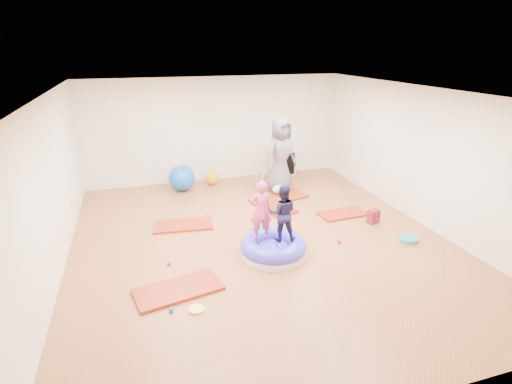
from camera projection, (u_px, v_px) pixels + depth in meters
name	position (u px, v px, depth m)	size (l,w,h in m)	color
room	(261.00, 172.00, 7.24)	(7.01, 8.01, 2.81)	#A26232
gym_mat_front_left	(178.00, 290.00, 6.14)	(1.31, 0.65, 0.05)	#A0270E
gym_mat_mid_left	(183.00, 225.00, 8.33)	(1.21, 0.61, 0.05)	#A0270E
gym_mat_center_back	(273.00, 206.00, 9.33)	(1.23, 0.61, 0.05)	#A0270E
gym_mat_right	(343.00, 214.00, 8.90)	(1.07, 0.54, 0.04)	#A0270E
gym_mat_rear_right	(284.00, 191.00, 10.27)	(1.31, 0.66, 0.05)	#A0270E
inflatable_cushion	(273.00, 248.00, 7.15)	(1.19, 1.19, 0.38)	silver
child_pink	(261.00, 208.00, 6.95)	(0.40, 0.26, 1.10)	#D03F71
child_navy	(283.00, 211.00, 6.93)	(0.50, 0.39, 1.03)	#191735
adult_caregiver	(281.00, 155.00, 9.99)	(0.90, 0.59, 1.85)	slate
infant	(280.00, 189.00, 9.98)	(0.36, 0.37, 0.21)	silver
ball_pit_balls	(253.00, 234.00, 7.91)	(4.32, 3.53, 0.07)	#FFAC32
exercise_ball_blue	(182.00, 178.00, 10.28)	(0.68, 0.68, 0.68)	#1459B0
exercise_ball_orange	(212.00, 178.00, 10.78)	(0.38, 0.38, 0.38)	orange
infant_play_gym	(267.00, 177.00, 10.47)	(0.60, 0.57, 0.46)	silver
cube_shelf	(282.00, 163.00, 11.52)	(0.74, 0.36, 0.74)	silver
balance_disc	(408.00, 239.00, 7.70)	(0.37, 0.37, 0.08)	teal
backpack	(373.00, 217.00, 8.45)	(0.25, 0.15, 0.29)	#BE2648
yellow_toy	(197.00, 309.00, 5.69)	(0.22, 0.22, 0.03)	#FFAC32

